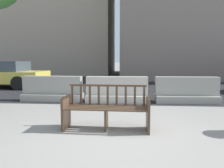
{
  "coord_description": "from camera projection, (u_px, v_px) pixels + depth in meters",
  "views": [
    {
      "loc": [
        0.14,
        -3.88,
        1.39
      ],
      "look_at": [
        -0.29,
        1.83,
        0.75
      ],
      "focal_mm": 35.0,
      "sensor_mm": 36.0,
      "label": 1
    }
  ],
  "objects": [
    {
      "name": "ground_plane",
      "position": [
        120.0,
        136.0,
        4.01
      ],
      "size": [
        200.0,
        200.0,
        0.0
      ],
      "primitive_type": "plane",
      "color": "gray"
    },
    {
      "name": "street_asphalt",
      "position": [
        126.0,
        84.0,
        12.63
      ],
      "size": [
        120.0,
        12.0,
        0.01
      ],
      "primitive_type": "cube",
      "color": "black",
      "rests_on": "ground"
    },
    {
      "name": "street_bench",
      "position": [
        106.0,
        110.0,
        4.35
      ],
      "size": [
        1.7,
        0.57,
        0.88
      ],
      "color": "#473323",
      "rests_on": "ground"
    },
    {
      "name": "jersey_barrier_centre",
      "position": [
        117.0,
        92.0,
        7.18
      ],
      "size": [
        2.01,
        0.71,
        0.84
      ],
      "color": "#ADA89E",
      "rests_on": "ground"
    },
    {
      "name": "jersey_barrier_left",
      "position": [
        53.0,
        91.0,
        7.4
      ],
      "size": [
        2.02,
        0.75,
        0.84
      ],
      "color": "gray",
      "rests_on": "ground"
    },
    {
      "name": "jersey_barrier_right",
      "position": [
        186.0,
        92.0,
        7.08
      ],
      "size": [
        2.01,
        0.72,
        0.84
      ],
      "color": "gray",
      "rests_on": "ground"
    },
    {
      "name": "car_taxi_near",
      "position": [
        1.0,
        74.0,
        10.89
      ],
      "size": [
        4.59,
        1.99,
        1.32
      ],
      "color": "#DBC64C",
      "rests_on": "ground"
    }
  ]
}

